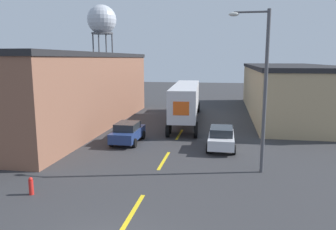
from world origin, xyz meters
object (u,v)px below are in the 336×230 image
object	(u,v)px
parked_car_right_mid	(221,138)
fire_hydrant	(31,186)
semi_truck	(186,99)
street_lamp	(262,82)
water_tower	(102,21)
parked_car_left_far	(128,132)

from	to	relation	value
parked_car_right_mid	fire_hydrant	bearing A→B (deg)	-132.39
semi_truck	street_lamp	xyz separation A→B (m)	(5.80, -14.47, 2.76)
water_tower	fire_hydrant	world-z (taller)	water_tower
semi_truck	parked_car_left_far	distance (m)	10.08
parked_car_left_far	water_tower	size ratio (longest dim) A/B	0.24
semi_truck	water_tower	bearing A→B (deg)	118.91
semi_truck	parked_car_right_mid	size ratio (longest dim) A/B	3.84
parked_car_right_mid	street_lamp	xyz separation A→B (m)	(2.12, -4.57, 4.31)
semi_truck	parked_car_left_far	bearing A→B (deg)	-113.77
semi_truck	parked_car_left_far	xyz separation A→B (m)	(-3.45, -9.34, -1.55)
street_lamp	fire_hydrant	size ratio (longest dim) A/B	10.39
street_lamp	fire_hydrant	bearing A→B (deg)	-154.97
parked_car_right_mid	fire_hydrant	distance (m)	13.13
fire_hydrant	water_tower	bearing A→B (deg)	107.27
parked_car_right_mid	water_tower	bearing A→B (deg)	119.97
parked_car_left_far	fire_hydrant	bearing A→B (deg)	-99.54
semi_truck	water_tower	xyz separation A→B (m)	(-22.04, 34.70, 11.89)
parked_car_right_mid	street_lamp	bearing A→B (deg)	-65.11
parked_car_right_mid	parked_car_left_far	xyz separation A→B (m)	(-7.12, 0.55, 0.00)
semi_truck	parked_car_right_mid	world-z (taller)	semi_truck
parked_car_left_far	street_lamp	bearing A→B (deg)	-28.98
parked_car_right_mid	street_lamp	world-z (taller)	street_lamp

